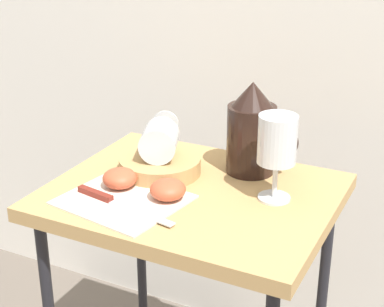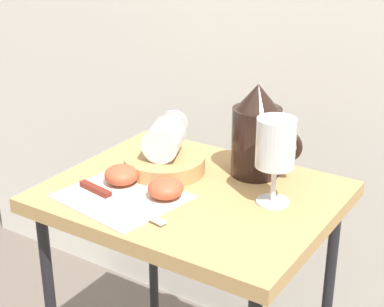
% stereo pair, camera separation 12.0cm
% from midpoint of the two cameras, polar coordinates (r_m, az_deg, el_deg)
% --- Properties ---
extents(table, '(0.56, 0.45, 0.68)m').
position_cam_midpoint_polar(table, '(1.27, 2.73, -6.35)').
color(table, tan).
rests_on(table, ground_plane).
extents(linen_napkin, '(0.25, 0.23, 0.00)m').
position_cam_midpoint_polar(linen_napkin, '(1.21, -3.69, -4.07)').
color(linen_napkin, silver).
rests_on(linen_napkin, table).
extents(basket_tray, '(0.17, 0.17, 0.03)m').
position_cam_midpoint_polar(basket_tray, '(1.31, 0.06, -1.03)').
color(basket_tray, tan).
rests_on(basket_tray, table).
extents(pitcher, '(0.16, 0.10, 0.20)m').
position_cam_midpoint_polar(pitcher, '(1.29, 8.70, 1.31)').
color(pitcher, black).
rests_on(pitcher, table).
extents(wine_glass_upright, '(0.07, 0.07, 0.17)m').
position_cam_midpoint_polar(wine_glass_upright, '(1.16, 10.73, 0.48)').
color(wine_glass_upright, silver).
rests_on(wine_glass_upright, table).
extents(wine_glass_tipped_near, '(0.12, 0.16, 0.08)m').
position_cam_midpoint_polar(wine_glass_tipped_near, '(1.29, 0.08, 1.33)').
color(wine_glass_tipped_near, silver).
rests_on(wine_glass_tipped_near, basket_tray).
extents(apple_half_left, '(0.07, 0.07, 0.04)m').
position_cam_midpoint_polar(apple_half_left, '(1.25, -3.84, -2.06)').
color(apple_half_left, '#C15133').
rests_on(apple_half_left, linen_napkin).
extents(apple_half_right, '(0.07, 0.07, 0.04)m').
position_cam_midpoint_polar(apple_half_right, '(1.19, 0.42, -3.33)').
color(apple_half_right, '#C15133').
rests_on(apple_half_right, linen_napkin).
extents(knife, '(0.23, 0.06, 0.01)m').
position_cam_midpoint_polar(knife, '(1.20, -4.93, -4.03)').
color(knife, silver).
rests_on(knife, linen_napkin).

